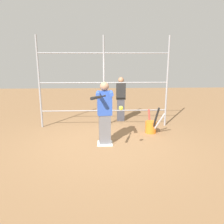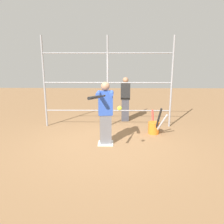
{
  "view_description": "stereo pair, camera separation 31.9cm",
  "coord_description": "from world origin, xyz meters",
  "px_view_note": "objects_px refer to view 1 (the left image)",
  "views": [
    {
      "loc": [
        0.05,
        5.5,
        2.18
      ],
      "look_at": [
        -0.17,
        0.34,
        0.95
      ],
      "focal_mm": 35.0,
      "sensor_mm": 36.0,
      "label": 1
    },
    {
      "loc": [
        -0.26,
        5.5,
        2.18
      ],
      "look_at": [
        -0.17,
        0.34,
        0.95
      ],
      "focal_mm": 35.0,
      "sensor_mm": 36.0,
      "label": 2
    }
  ],
  "objects_px": {
    "baseball_bat_swinging": "(97,97)",
    "bystander_behind_fence": "(121,98)",
    "softball_in_flight": "(121,108)",
    "bat_bucket": "(151,126)",
    "batter": "(105,111)"
  },
  "relations": [
    {
      "from": "bystander_behind_fence",
      "to": "batter",
      "type": "bearing_deg",
      "value": 75.05
    },
    {
      "from": "baseball_bat_swinging",
      "to": "bystander_behind_fence",
      "type": "bearing_deg",
      "value": -103.49
    },
    {
      "from": "baseball_bat_swinging",
      "to": "bystander_behind_fence",
      "type": "relative_size",
      "value": 0.55
    },
    {
      "from": "batter",
      "to": "bystander_behind_fence",
      "type": "distance_m",
      "value": 2.37
    },
    {
      "from": "softball_in_flight",
      "to": "bat_bucket",
      "type": "distance_m",
      "value": 2.22
    },
    {
      "from": "batter",
      "to": "bat_bucket",
      "type": "distance_m",
      "value": 1.81
    },
    {
      "from": "bat_bucket",
      "to": "softball_in_flight",
      "type": "bearing_deg",
      "value": 57.31
    },
    {
      "from": "batter",
      "to": "bat_bucket",
      "type": "relative_size",
      "value": 1.7
    },
    {
      "from": "bat_bucket",
      "to": "bystander_behind_fence",
      "type": "relative_size",
      "value": 0.6
    },
    {
      "from": "softball_in_flight",
      "to": "bystander_behind_fence",
      "type": "xyz_separation_m",
      "value": [
        -0.26,
        -3.12,
        -0.32
      ]
    },
    {
      "from": "baseball_bat_swinging",
      "to": "bat_bucket",
      "type": "bearing_deg",
      "value": -131.52
    },
    {
      "from": "baseball_bat_swinging",
      "to": "softball_in_flight",
      "type": "xyz_separation_m",
      "value": [
        -0.51,
        -0.11,
        -0.26
      ]
    },
    {
      "from": "bat_bucket",
      "to": "bystander_behind_fence",
      "type": "xyz_separation_m",
      "value": [
        0.82,
        -1.43,
        0.62
      ]
    },
    {
      "from": "baseball_bat_swinging",
      "to": "bat_bucket",
      "type": "height_order",
      "value": "baseball_bat_swinging"
    },
    {
      "from": "baseball_bat_swinging",
      "to": "softball_in_flight",
      "type": "bearing_deg",
      "value": -167.51
    }
  ]
}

